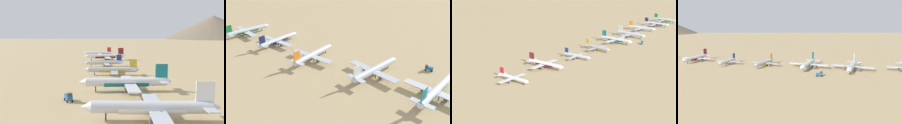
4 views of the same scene
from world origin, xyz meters
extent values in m
plane|color=tan|center=(0.00, 0.00, 0.00)|extent=(2060.17, 2060.17, 0.00)
cylinder|color=white|center=(2.49, -127.79, 4.36)|extent=(37.49, 5.83, 3.94)
cone|color=white|center=(22.79, -126.76, 4.36)|extent=(3.51, 4.03, 3.86)
cone|color=white|center=(-17.61, -128.81, 4.36)|extent=(3.08, 3.69, 3.55)
cube|color=maroon|center=(-13.88, -128.62, 8.97)|extent=(5.72, 0.65, 7.26)
cube|color=silver|center=(-14.50, -128.65, 4.75)|extent=(3.95, 12.60, 0.37)
cube|color=silver|center=(0.93, -127.87, 3.67)|extent=(6.97, 35.48, 0.47)
cylinder|color=#4C4C54|center=(1.45, -121.61, 2.24)|extent=(4.47, 2.60, 2.39)
cylinder|color=#4C4C54|center=(2.08, -134.04, 2.24)|extent=(4.47, 2.60, 2.39)
cylinder|color=black|center=(16.66, -127.07, 1.98)|extent=(0.46, 0.46, 3.96)
cylinder|color=black|center=(-0.24, -125.23, 1.98)|extent=(0.46, 0.46, 3.96)
cylinder|color=black|center=(0.04, -130.62, 1.98)|extent=(0.46, 0.46, 3.96)
cylinder|color=maroon|center=(2.49, -127.79, 4.06)|extent=(20.71, 4.99, 3.95)
cylinder|color=silver|center=(7.14, -84.29, 3.42)|extent=(29.42, 4.54, 3.09)
cone|color=silver|center=(23.07, -83.51, 3.42)|extent=(2.75, 3.16, 3.03)
cone|color=silver|center=(-8.64, -85.08, 3.42)|extent=(2.41, 2.89, 2.78)
cube|color=navy|center=(-5.71, -84.93, 7.04)|extent=(4.49, 0.51, 5.70)
cube|color=#B6BBC5|center=(-6.20, -84.96, 3.73)|extent=(3.09, 9.89, 0.29)
cube|color=#B6BBC5|center=(5.92, -84.36, 2.88)|extent=(5.44, 27.85, 0.37)
cylinder|color=#4C4C54|center=(6.33, -79.44, 1.76)|extent=(3.51, 2.04, 1.87)
cylinder|color=#4C4C54|center=(6.81, -89.20, 1.76)|extent=(3.51, 2.04, 1.87)
cylinder|color=black|center=(18.26, -83.74, 1.55)|extent=(0.36, 0.36, 3.11)
cylinder|color=black|center=(5.00, -82.28, 1.55)|extent=(0.36, 0.36, 3.11)
cylinder|color=black|center=(5.21, -86.51, 1.55)|extent=(0.36, 0.36, 3.11)
cylinder|color=#B2B7C1|center=(5.02, -43.87, 3.77)|extent=(32.46, 7.25, 3.41)
cone|color=#B2B7C1|center=(22.48, -45.97, 3.77)|extent=(3.25, 3.66, 3.34)
cone|color=#B2B7C1|center=(-12.25, -41.78, 3.77)|extent=(2.86, 3.35, 3.07)
cube|color=gold|center=(-9.05, -42.17, 7.76)|extent=(4.93, 0.90, 6.28)
cube|color=#A4A8B2|center=(-9.58, -42.11, 4.11)|extent=(4.14, 11.03, 0.32)
cube|color=#A4A8B2|center=(3.69, -43.71, 3.17)|extent=(8.11, 30.81, 0.40)
cylinder|color=#4C4C54|center=(5.04, -38.45, 1.94)|extent=(3.99, 2.50, 2.06)
cylinder|color=#4C4C54|center=(3.76, -49.14, 1.94)|extent=(3.99, 2.50, 2.06)
cylinder|color=black|center=(17.20, -45.34, 1.71)|extent=(0.39, 0.39, 3.43)
cylinder|color=black|center=(3.08, -41.28, 1.71)|extent=(0.39, 0.39, 3.43)
cylinder|color=black|center=(2.52, -45.92, 1.71)|extent=(0.39, 0.39, 3.43)
cylinder|color=gold|center=(5.02, -43.87, 3.51)|extent=(18.04, 5.52, 3.42)
cylinder|color=silver|center=(3.22, 0.19, 4.66)|extent=(40.14, 6.89, 4.22)
cone|color=silver|center=(24.92, -1.27, 4.66)|extent=(3.82, 4.36, 4.13)
cone|color=silver|center=(-18.25, 1.64, 4.66)|extent=(3.35, 3.99, 3.79)
cube|color=#14727F|center=(-14.27, 1.37, 9.60)|extent=(6.11, 0.80, 7.77)
cube|color=silver|center=(-14.93, 1.42, 5.08)|extent=(4.44, 13.52, 0.40)
cube|color=silver|center=(1.56, 0.30, 3.92)|extent=(8.07, 38.01, 0.50)
cylinder|color=#4C4C54|center=(2.90, 6.89, 2.40)|extent=(4.82, 2.86, 2.55)
cylinder|color=#4C4C54|center=(2.00, -6.40, 2.40)|extent=(4.82, 2.86, 2.55)
cylinder|color=black|center=(18.37, -0.83, 2.12)|extent=(0.49, 0.49, 4.24)
cylinder|color=black|center=(0.65, 3.26, 2.12)|extent=(0.49, 0.49, 4.24)
cylinder|color=black|center=(0.26, -2.50, 2.12)|extent=(0.49, 0.49, 4.24)
cylinder|color=#14727F|center=(3.22, 0.19, 4.34)|extent=(22.20, 5.69, 4.22)
cylinder|color=silver|center=(1.93, 40.00, 4.63)|extent=(39.85, 9.40, 4.18)
cone|color=silver|center=(23.33, 37.14, 4.63)|extent=(4.04, 4.53, 4.10)
cone|color=silver|center=(-19.24, 42.83, 4.63)|extent=(3.56, 4.14, 3.77)
cube|color=white|center=(-15.31, 42.31, 9.53)|extent=(6.05, 1.18, 7.71)
cube|color=#B6BBC5|center=(-15.97, 42.39, 5.04)|extent=(5.24, 13.56, 0.40)
cube|color=#B6BBC5|center=(0.29, 40.22, 3.89)|extent=(10.42, 37.84, 0.50)
cylinder|color=#4C4C54|center=(2.04, 46.65, 2.38)|extent=(4.92, 3.12, 2.53)
cylinder|color=#4C4C54|center=(0.29, 33.55, 2.38)|extent=(4.92, 3.12, 2.53)
cylinder|color=black|center=(16.86, 38.01, 2.10)|extent=(0.48, 0.48, 4.21)
cylinder|color=black|center=(-0.42, 43.20, 2.10)|extent=(0.48, 0.48, 4.21)
cylinder|color=black|center=(-1.18, 37.53, 2.10)|extent=(0.48, 0.48, 4.21)
cylinder|color=white|center=(1.93, 40.00, 4.31)|extent=(22.17, 7.04, 4.19)
cone|color=silver|center=(-26.97, 86.65, 4.35)|extent=(3.05, 3.67, 3.54)
cylinder|color=#4C4C54|center=(-7.35, 81.31, 2.24)|extent=(4.45, 2.57, 2.38)
cube|color=#1E5999|center=(30.65, 14.57, 1.95)|extent=(3.91, 5.67, 1.70)
cube|color=#333338|center=(30.08, 16.17, 3.35)|extent=(2.55, 2.39, 1.10)
cylinder|color=black|center=(28.91, 16.05, 0.55)|extent=(0.70, 1.15, 1.10)
cylinder|color=black|center=(31.07, 16.81, 0.55)|extent=(0.70, 1.15, 1.10)
cylinder|color=black|center=(30.23, 12.32, 0.55)|extent=(0.70, 1.15, 1.10)
cylinder|color=black|center=(32.39, 13.09, 0.55)|extent=(0.70, 1.15, 1.10)
camera|label=1|loc=(23.56, 113.16, 29.30)|focal=37.88mm
camera|label=2|loc=(-121.56, -29.31, 81.42)|focal=39.13mm
camera|label=3|loc=(208.96, -354.65, 98.90)|focal=54.81mm
camera|label=4|loc=(189.46, 35.89, 41.32)|focal=32.59mm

